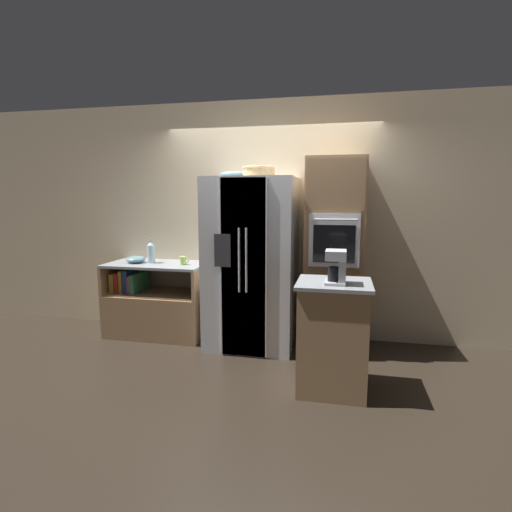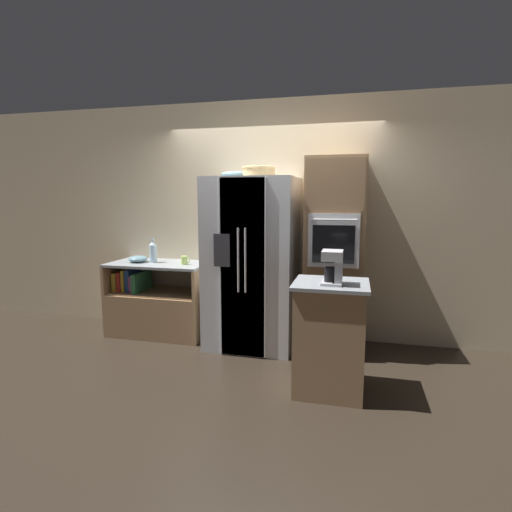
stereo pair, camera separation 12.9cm
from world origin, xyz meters
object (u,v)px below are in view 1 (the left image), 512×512
Objects in this scene: mug at (183,260)px; mixing_bowl at (136,259)px; fruit_bowl at (233,174)px; wicker_basket at (259,171)px; wall_oven at (334,255)px; bottle_tall at (151,252)px; refrigerator at (252,263)px; coffee_maker at (338,266)px.

mixing_bowl is at bearing 179.03° from mug.
wicker_basket is at bearing -25.30° from fruit_bowl.
mug is (-1.75, -0.03, -0.11)m from wall_oven.
wall_oven is 1.22m from wicker_basket.
bottle_tall is (-1.04, 0.01, -0.91)m from fruit_bowl.
mixing_bowl is (-1.46, 0.07, -0.02)m from refrigerator.
coffee_maker is (2.23, -1.10, 0.10)m from bottle_tall.
refrigerator is 8.19× the size of mixing_bowl.
mixing_bowl is at bearing 156.23° from coffee_maker.
wall_oven is 18.48× the size of mug.
fruit_bowl is 1.38m from bottle_tall.
wall_oven is 1.44m from fruit_bowl.
fruit_bowl reaches higher than mug.
wall_oven is (0.90, 0.09, 0.10)m from refrigerator.
wicker_basket reaches higher than refrigerator.
mug is 0.49× the size of mixing_bowl.
coffee_maker is (0.86, -0.94, -0.83)m from wicker_basket.
fruit_bowl is 1.05× the size of coffee_maker.
wall_oven is at bearing -0.19° from fruit_bowl.
fruit_bowl is at bearing -0.41° from bottle_tall.
wall_oven reaches higher than bottle_tall.
wall_oven is 1.09m from coffee_maker.
wall_oven is at bearing 0.48° from mixing_bowl.
refrigerator is 1.01m from wicker_basket.
refrigerator is 16.74× the size of mug.
coffee_maker is at bearing -87.28° from wall_oven.
fruit_bowl is at bearing 154.70° from wicker_basket.
refrigerator is 6.38× the size of bottle_tall.
bottle_tall is at bearing 9.30° from mixing_bowl.
fruit_bowl reaches higher than refrigerator.
refrigerator is at bearing -174.58° from wall_oven.
fruit_bowl is 1.80m from coffee_maker.
mug is at bearing -0.97° from mixing_bowl.
wall_oven is 5.78× the size of wicker_basket.
wicker_basket is 1.38m from mug.
mixing_bowl is at bearing -178.90° from fruit_bowl.
wicker_basket reaches higher than mug.
mug is at bearing 149.63° from coffee_maker.
refrigerator is 0.91× the size of wall_oven.
wicker_basket is 1.22× the size of bottle_tall.
mug is (0.43, -0.04, -0.08)m from bottle_tall.
wicker_basket reaches higher than mixing_bowl.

